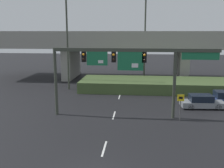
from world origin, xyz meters
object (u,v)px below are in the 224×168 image
speed_limit_sign (180,103)px  highway_light_pole_near (67,29)px  highway_light_pole_far (145,39)px  parked_sedan_near_right (202,102)px  signal_gantry (127,62)px

speed_limit_sign → highway_light_pole_near: 18.79m
highway_light_pole_far → highway_light_pole_near: bearing=-153.2°
highway_light_pole_far → parked_sedan_near_right: size_ratio=2.83×
speed_limit_sign → parked_sedan_near_right: size_ratio=0.55×
signal_gantry → parked_sedan_near_right: (7.64, 3.63, -4.46)m
speed_limit_sign → highway_light_pole_far: (-2.82, 16.98, 5.05)m
speed_limit_sign → parked_sedan_near_right: speed_limit_sign is taller
highway_light_pole_far → parked_sedan_near_right: highway_light_pole_far is taller
highway_light_pole_near → parked_sedan_near_right: highway_light_pole_near is taller
speed_limit_sign → highway_light_pole_near: (-13.15, 11.77, 6.45)m
highway_light_pole_near → parked_sedan_near_right: 19.17m
highway_light_pole_near → speed_limit_sign: bearing=-41.8°
speed_limit_sign → highway_light_pole_far: size_ratio=0.20×
parked_sedan_near_right → signal_gantry: bearing=-157.6°
signal_gantry → highway_light_pole_far: bearing=83.2°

